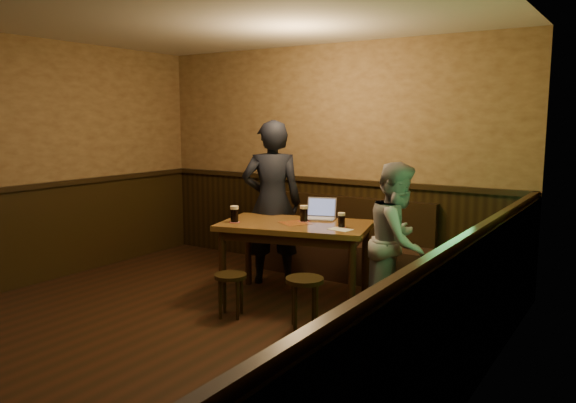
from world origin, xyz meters
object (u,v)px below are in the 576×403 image
(stool_right, at_px, (305,288))
(pint_mid, at_px, (304,213))
(pint_left, at_px, (234,214))
(person_grey, at_px, (398,241))
(pub_table, at_px, (295,233))
(laptop, at_px, (321,214))
(person_suit, at_px, (272,203))
(bench, at_px, (342,251))
(pint_right, at_px, (341,220))
(stool_left, at_px, (231,283))

(stool_right, bearing_deg, pint_mid, 122.00)
(pint_left, bearing_deg, person_grey, 12.24)
(pub_table, distance_m, laptop, 0.40)
(pub_table, bearing_deg, stool_right, -66.55)
(person_suit, bearing_deg, bench, -166.58)
(stool_right, bearing_deg, pint_left, 162.33)
(bench, distance_m, pint_right, 1.28)
(pint_left, height_order, person_grey, person_grey)
(pint_left, relative_size, laptop, 0.46)
(person_suit, bearing_deg, person_grey, 131.81)
(bench, height_order, stool_right, bench)
(bench, bearing_deg, pint_left, -111.94)
(bench, relative_size, pint_mid, 12.68)
(stool_left, height_order, person_grey, person_grey)
(pint_left, bearing_deg, pub_table, 29.46)
(laptop, bearing_deg, bench, 78.87)
(pint_mid, bearing_deg, pint_right, -7.44)
(bench, height_order, stool_left, bench)
(pint_right, relative_size, laptop, 0.39)
(pint_right, bearing_deg, pint_left, -161.12)
(person_suit, height_order, person_grey, person_suit)
(pub_table, bearing_deg, laptop, 59.29)
(pint_mid, relative_size, person_suit, 0.09)
(stool_right, relative_size, pint_right, 3.13)
(pint_left, height_order, laptop, laptop)
(pint_left, height_order, pint_mid, pint_left)
(laptop, bearing_deg, pint_right, -55.47)
(laptop, bearing_deg, person_grey, -36.01)
(laptop, bearing_deg, person_suit, 157.52)
(stool_right, relative_size, person_suit, 0.25)
(pint_left, xyz_separation_m, pint_right, (1.07, 0.36, -0.01))
(pint_right, bearing_deg, stool_left, -131.89)
(stool_left, relative_size, person_suit, 0.22)
(pub_table, bearing_deg, bench, 75.30)
(bench, height_order, pint_mid, pint_mid)
(stool_left, height_order, pint_right, pint_right)
(stool_right, distance_m, pint_left, 1.24)
(laptop, xyz_separation_m, person_grey, (1.01, -0.30, -0.13))
(bench, relative_size, stool_right, 4.67)
(pint_mid, height_order, person_grey, person_grey)
(stool_left, xyz_separation_m, laptop, (0.34, 1.14, 0.54))
(pint_right, height_order, laptop, laptop)
(stool_right, distance_m, person_suit, 1.60)
(bench, relative_size, person_grey, 1.47)
(pub_table, xyz_separation_m, person_grey, (1.11, 0.05, 0.04))
(pub_table, xyz_separation_m, laptop, (0.10, 0.35, 0.17))
(pub_table, height_order, pint_left, pint_left)
(stool_left, xyz_separation_m, pint_left, (-0.32, 0.47, 0.57))
(pint_left, distance_m, person_suit, 0.70)
(pub_table, bearing_deg, person_grey, -12.25)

